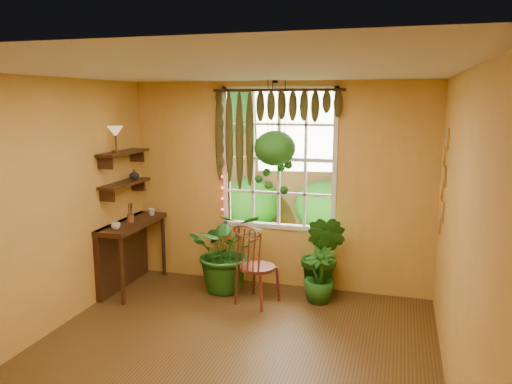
{
  "coord_description": "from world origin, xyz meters",
  "views": [
    {
      "loc": [
        1.52,
        -4.0,
        2.47
      ],
      "look_at": [
        0.02,
        1.15,
        1.47
      ],
      "focal_mm": 35.0,
      "sensor_mm": 36.0,
      "label": 1
    }
  ],
  "objects_px": {
    "counter_ledge": "(126,247)",
    "potted_plant_mid": "(323,255)",
    "windsor_chair": "(256,277)",
    "hanging_basket": "(275,150)",
    "potted_plant_left": "(227,250)"
  },
  "relations": [
    {
      "from": "windsor_chair",
      "to": "hanging_basket",
      "type": "height_order",
      "value": "hanging_basket"
    },
    {
      "from": "windsor_chair",
      "to": "counter_ledge",
      "type": "bearing_deg",
      "value": -162.72
    },
    {
      "from": "counter_ledge",
      "to": "windsor_chair",
      "type": "height_order",
      "value": "windsor_chair"
    },
    {
      "from": "counter_ledge",
      "to": "windsor_chair",
      "type": "bearing_deg",
      "value": -2.23
    },
    {
      "from": "counter_ledge",
      "to": "potted_plant_left",
      "type": "xyz_separation_m",
      "value": [
        1.33,
        0.26,
        -0.01
      ]
    },
    {
      "from": "windsor_chair",
      "to": "potted_plant_left",
      "type": "height_order",
      "value": "windsor_chair"
    },
    {
      "from": "windsor_chair",
      "to": "hanging_basket",
      "type": "relative_size",
      "value": 0.82
    },
    {
      "from": "potted_plant_mid",
      "to": "potted_plant_left",
      "type": "bearing_deg",
      "value": -170.89
    },
    {
      "from": "potted_plant_mid",
      "to": "windsor_chair",
      "type": "bearing_deg",
      "value": -144.61
    },
    {
      "from": "counter_ledge",
      "to": "potted_plant_left",
      "type": "distance_m",
      "value": 1.36
    },
    {
      "from": "windsor_chair",
      "to": "hanging_basket",
      "type": "xyz_separation_m",
      "value": [
        0.1,
        0.51,
        1.5
      ]
    },
    {
      "from": "windsor_chair",
      "to": "hanging_basket",
      "type": "distance_m",
      "value": 1.59
    },
    {
      "from": "counter_ledge",
      "to": "windsor_chair",
      "type": "relative_size",
      "value": 1.03
    },
    {
      "from": "counter_ledge",
      "to": "potted_plant_mid",
      "type": "height_order",
      "value": "potted_plant_mid"
    },
    {
      "from": "windsor_chair",
      "to": "potted_plant_left",
      "type": "bearing_deg",
      "value": 165.23
    }
  ]
}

